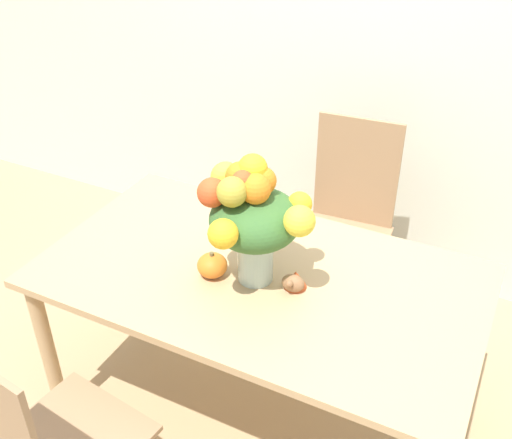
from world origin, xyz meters
name	(u,v)px	position (x,y,z in m)	size (l,w,h in m)	color
ground_plane	(259,408)	(0.00, 0.00, 0.00)	(12.00, 12.00, 0.00)	tan
wall_back	(378,20)	(0.00, 1.25, 1.35)	(8.00, 0.06, 2.70)	silver
dining_table	(259,291)	(0.00, 0.00, 0.65)	(1.60, 0.90, 0.73)	tan
flower_vase	(253,216)	(0.00, -0.04, 1.00)	(0.42, 0.38, 0.47)	#B2CCBC
pumpkin	(212,265)	(-0.15, -0.09, 0.78)	(0.11, 0.11, 0.10)	orange
turkey_figurine	(294,281)	(0.15, -0.02, 0.77)	(0.08, 0.11, 0.07)	#936642
dining_chair_near_window	(346,223)	(0.07, 0.80, 0.51)	(0.45, 0.45, 1.00)	#9E7A56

